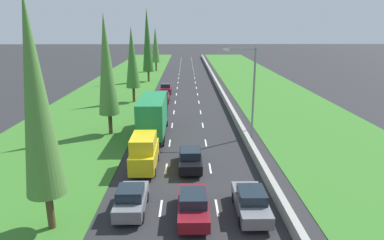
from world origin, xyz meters
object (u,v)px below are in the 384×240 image
(poplar_tree_second, at_px, (106,65))
(poplar_tree_third, at_px, (132,58))
(maroon_sedan_left_lane, at_px, (166,88))
(street_light_mast, at_px, (250,86))
(grey_hatchback_left_lane, at_px, (131,199))
(grey_sedan_right_lane, at_px, (251,202))
(maroon_hatchback_left_lane_sixth, at_px, (163,97))
(poplar_tree_fourth, at_px, (147,40))
(green_box_truck_left_lane, at_px, (153,115))
(poplar_tree_fifth, at_px, (156,45))
(grey_hatchback_left_lane_fifth, at_px, (158,107))
(poplar_tree_nearest, at_px, (36,99))
(yellow_van_left_lane, at_px, (144,152))
(black_sedan_centre_lane, at_px, (190,158))
(maroon_sedan_centre_lane, at_px, (193,205))

(poplar_tree_second, distance_m, poplar_tree_third, 15.40)
(maroon_sedan_left_lane, relative_size, street_light_mast, 0.50)
(grey_hatchback_left_lane, height_order, grey_sedan_right_lane, grey_hatchback_left_lane)
(poplar_tree_second, bearing_deg, maroon_hatchback_left_lane_sixth, 73.26)
(poplar_tree_third, bearing_deg, poplar_tree_fourth, 89.55)
(green_box_truck_left_lane, height_order, poplar_tree_fifth, poplar_tree_fifth)
(grey_hatchback_left_lane_fifth, distance_m, maroon_hatchback_left_lane_sixth, 6.52)
(poplar_tree_nearest, xyz_separation_m, poplar_tree_second, (-0.36, 17.00, -0.24))
(maroon_sedan_left_lane, relative_size, grey_sedan_right_lane, 1.00)
(poplar_tree_third, bearing_deg, maroon_sedan_left_lane, 57.44)
(poplar_tree_second, relative_size, street_light_mast, 1.36)
(poplar_tree_third, bearing_deg, yellow_van_left_lane, -79.64)
(poplar_tree_nearest, bearing_deg, poplar_tree_third, 90.38)
(grey_hatchback_left_lane, relative_size, poplar_tree_fourth, 0.27)
(grey_hatchback_left_lane, distance_m, green_box_truck_left_lane, 14.72)
(black_sedan_centre_lane, distance_m, street_light_mast, 10.57)
(street_light_mast, bearing_deg, poplar_tree_second, 174.50)
(poplar_tree_fifth, bearing_deg, maroon_sedan_centre_lane, -83.30)
(green_box_truck_left_lane, bearing_deg, yellow_van_left_lane, -89.89)
(black_sedan_centre_lane, distance_m, poplar_tree_fourth, 44.67)
(yellow_van_left_lane, bearing_deg, poplar_tree_second, 117.11)
(black_sedan_centre_lane, xyz_separation_m, poplar_tree_fourth, (-7.93, 43.33, 7.40))
(poplar_tree_nearest, distance_m, street_light_mast, 20.99)
(maroon_sedan_centre_lane, bearing_deg, grey_sedan_right_lane, 5.06)
(maroon_sedan_centre_lane, relative_size, black_sedan_centre_lane, 1.00)
(grey_sedan_right_lane, height_order, poplar_tree_third, poplar_tree_third)
(grey_hatchback_left_lane, bearing_deg, poplar_tree_second, 106.53)
(green_box_truck_left_lane, distance_m, maroon_sedan_centre_lane, 15.83)
(yellow_van_left_lane, distance_m, maroon_sedan_left_lane, 31.16)
(maroon_sedan_left_lane, bearing_deg, yellow_van_left_lane, -89.79)
(poplar_tree_second, bearing_deg, poplar_tree_fifth, 89.51)
(poplar_tree_nearest, bearing_deg, grey_sedan_right_lane, 6.27)
(yellow_van_left_lane, relative_size, grey_hatchback_left_lane_fifth, 1.26)
(grey_hatchback_left_lane, height_order, yellow_van_left_lane, yellow_van_left_lane)
(maroon_sedan_left_lane, distance_m, poplar_tree_nearest, 39.95)
(maroon_hatchback_left_lane_sixth, distance_m, poplar_tree_fourth, 21.25)
(poplar_tree_fifth, bearing_deg, street_light_mast, -75.22)
(poplar_tree_fifth, bearing_deg, poplar_tree_third, -90.47)
(maroon_hatchback_left_lane_sixth, relative_size, poplar_tree_nearest, 0.31)
(poplar_tree_fourth, bearing_deg, black_sedan_centre_lane, -79.63)
(yellow_van_left_lane, relative_size, poplar_tree_nearest, 0.38)
(maroon_sedan_centre_lane, distance_m, maroon_sedan_left_lane, 38.43)
(grey_sedan_right_lane, distance_m, poplar_tree_third, 33.72)
(poplar_tree_nearest, bearing_deg, poplar_tree_second, 91.21)
(grey_hatchback_left_lane, xyz_separation_m, black_sedan_centre_lane, (3.65, 6.50, -0.02))
(maroon_hatchback_left_lane_sixth, xyz_separation_m, maroon_sedan_left_lane, (-0.02, 7.22, -0.02))
(grey_hatchback_left_lane, height_order, poplar_tree_second, poplar_tree_second)
(street_light_mast, bearing_deg, poplar_tree_third, 129.98)
(yellow_van_left_lane, height_order, maroon_sedan_centre_lane, yellow_van_left_lane)
(green_box_truck_left_lane, height_order, maroon_sedan_left_lane, green_box_truck_left_lane)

